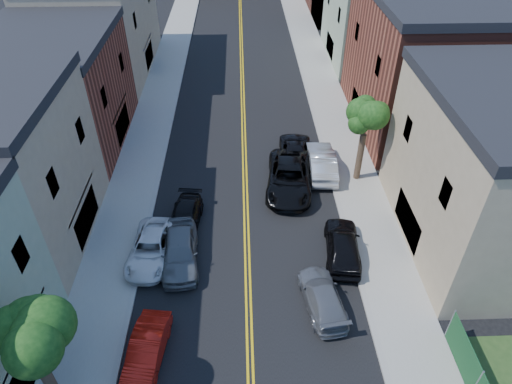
{
  "coord_description": "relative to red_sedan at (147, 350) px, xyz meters",
  "views": [
    {
      "loc": [
        -0.14,
        4.49,
        19.34
      ],
      "look_at": [
        0.64,
        26.26,
        2.0
      ],
      "focal_mm": 31.76,
      "sensor_mm": 36.0,
      "label": 1
    }
  ],
  "objects": [
    {
      "name": "sidewalk_left",
      "position": [
        -3.14,
        23.58,
        -0.6
      ],
      "size": [
        3.2,
        100.0,
        0.15
      ],
      "primitive_type": "cube",
      "color": "gray",
      "rests_on": "ground"
    },
    {
      "name": "sidewalk_right",
      "position": [
        12.66,
        23.58,
        -0.6
      ],
      "size": [
        3.2,
        100.0,
        0.15
      ],
      "primitive_type": "cube",
      "color": "gray",
      "rests_on": "ground"
    },
    {
      "name": "curb_left",
      "position": [
        -1.39,
        23.58,
        -0.6
      ],
      "size": [
        0.3,
        100.0,
        0.15
      ],
      "primitive_type": "cube",
      "color": "gray",
      "rests_on": "ground"
    },
    {
      "name": "curb_right",
      "position": [
        10.91,
        23.58,
        -0.6
      ],
      "size": [
        0.3,
        100.0,
        0.15
      ],
      "primitive_type": "cube",
      "color": "gray",
      "rests_on": "ground"
    },
    {
      "name": "bldg_left_brick",
      "position": [
        -9.24,
        19.58,
        3.32
      ],
      "size": [
        9.0,
        12.0,
        8.0
      ],
      "primitive_type": "cube",
      "color": "brown",
      "rests_on": "ground"
    },
    {
      "name": "bldg_left_tan_far",
      "position": [
        -9.24,
        33.58,
        4.07
      ],
      "size": [
        9.0,
        16.0,
        9.5
      ],
      "primitive_type": "cube",
      "color": "#998466",
      "rests_on": "ground"
    },
    {
      "name": "bldg_right_tan",
      "position": [
        18.76,
        7.58,
        3.82
      ],
      "size": [
        9.0,
        12.0,
        9.0
      ],
      "primitive_type": "cube",
      "color": "#998466",
      "rests_on": "ground"
    },
    {
      "name": "bldg_right_brick",
      "position": [
        18.76,
        21.58,
        4.32
      ],
      "size": [
        9.0,
        14.0,
        10.0
      ],
      "primitive_type": "cube",
      "color": "brown",
      "rests_on": "ground"
    },
    {
      "name": "bldg_right_palegrn",
      "position": [
        18.76,
        35.58,
        3.57
      ],
      "size": [
        9.0,
        12.0,
        8.5
      ],
      "primitive_type": "cube",
      "color": "gray",
      "rests_on": "ground"
    },
    {
      "name": "tree_left_mid",
      "position": [
        -3.12,
        -2.42,
        5.91
      ],
      "size": [
        5.2,
        5.2,
        9.29
      ],
      "color": "#362C1B",
      "rests_on": "sidewalk_left"
    },
    {
      "name": "tree_right_far",
      "position": [
        12.68,
        13.58,
        5.08
      ],
      "size": [
        4.4,
        4.4,
        8.03
      ],
      "color": "#362C1B",
      "rests_on": "sidewalk_right"
    },
    {
      "name": "red_sedan",
      "position": [
        0.0,
        0.0,
        0.0
      ],
      "size": [
        1.94,
        4.26,
        1.36
      ],
      "primitive_type": "imported",
      "rotation": [
        0.0,
        0.0,
        -0.12
      ],
      "color": "#B9160C",
      "rests_on": "ground"
    },
    {
      "name": "white_pickup",
      "position": [
        -0.74,
        6.51,
        0.01
      ],
      "size": [
        2.66,
        5.12,
        1.38
      ],
      "primitive_type": "imported",
      "rotation": [
        0.0,
        0.0,
        -0.08
      ],
      "color": "silver",
      "rests_on": "ground"
    },
    {
      "name": "grey_car_left",
      "position": [
        0.96,
        6.14,
        0.17
      ],
      "size": [
        2.38,
        5.11,
        1.69
      ],
      "primitive_type": "imported",
      "rotation": [
        0.0,
        0.0,
        0.08
      ],
      "color": "#5A5E62",
      "rests_on": "ground"
    },
    {
      "name": "black_car_left",
      "position": [
        0.96,
        9.08,
        -0.03
      ],
      "size": [
        2.28,
        4.66,
        1.3
      ],
      "primitive_type": "imported",
      "rotation": [
        0.0,
        0.0,
        -0.1
      ],
      "color": "black",
      "rests_on": "ground"
    },
    {
      "name": "grey_car_right",
      "position": [
        8.56,
        2.77,
        -0.02
      ],
      "size": [
        2.43,
        4.74,
        1.31
      ],
      "primitive_type": "imported",
      "rotation": [
        0.0,
        0.0,
        3.28
      ],
      "color": "slate",
      "rests_on": "ground"
    },
    {
      "name": "black_car_right",
      "position": [
        10.26,
        6.26,
        0.14
      ],
      "size": [
        2.46,
        4.97,
        1.63
      ],
      "primitive_type": "imported",
      "rotation": [
        0.0,
        0.0,
        3.03
      ],
      "color": "black",
      "rests_on": "ground"
    },
    {
      "name": "silver_car_right",
      "position": [
        10.26,
        14.58,
        0.18
      ],
      "size": [
        2.0,
        5.28,
        1.72
      ],
      "primitive_type": "imported",
      "rotation": [
        0.0,
        0.0,
        3.11
      ],
      "color": "#B8BCC1",
      "rests_on": "ground"
    },
    {
      "name": "dark_car_right_far",
      "position": [
        8.56,
        16.45,
        0.02
      ],
      "size": [
        2.77,
        5.24,
        1.41
      ],
      "primitive_type": "imported",
      "rotation": [
        0.0,
        0.0,
        3.05
      ],
      "color": "black",
      "rests_on": "ground"
    },
    {
      "name": "black_suv_lane",
      "position": [
        7.76,
        12.73,
        0.21
      ],
      "size": [
        3.67,
        6.71,
        1.78
      ],
      "primitive_type": "imported",
      "rotation": [
        0.0,
        0.0,
        -0.12
      ],
      "color": "black",
      "rests_on": "ground"
    }
  ]
}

